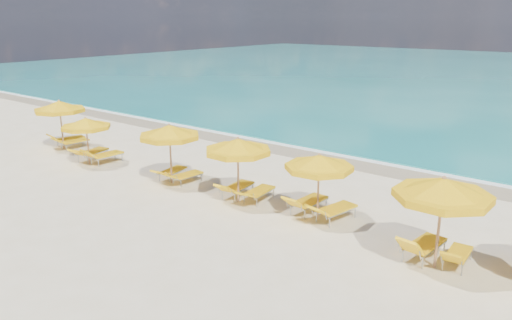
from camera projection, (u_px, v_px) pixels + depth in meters
The scene contains 22 objects.
ground_plane at pixel (230, 201), 17.77m from camera, with size 120.00×120.00×0.00m, color beige.
wet_sand_band at pixel (334, 157), 23.35m from camera, with size 120.00×2.60×0.01m, color tan.
foam_line at pixel (342, 154), 23.96m from camera, with size 120.00×1.20×0.03m, color white.
whitecap_near at pixel (327, 113), 34.17m from camera, with size 14.00×0.36×0.05m, color white.
umbrella_0 at pixel (59, 107), 24.31m from camera, with size 2.50×2.50×2.46m.
umbrella_1 at pixel (86, 124), 21.74m from camera, with size 2.72×2.72×2.15m.
umbrella_2 at pixel (169, 132), 19.21m from camera, with size 3.05×3.05×2.40m.
umbrella_3 at pixel (238, 147), 17.19m from camera, with size 3.03×3.03×2.37m.
umbrella_4 at pixel (319, 163), 15.71m from camera, with size 2.74×2.74×2.23m.
umbrella_5 at pixel (443, 190), 12.52m from camera, with size 3.23×3.23×2.53m.
lounger_0_left at pixel (70, 141), 25.48m from camera, with size 0.89×1.85×0.75m.
lounger_0_right at pixel (74, 144), 24.85m from camera, with size 0.67×1.80×0.72m.
lounger_1_left at pixel (92, 155), 22.83m from camera, with size 1.00×2.02×0.78m.
lounger_1_right at pixel (106, 158), 22.35m from camera, with size 0.68×1.88×0.84m.
lounger_2_left at pixel (172, 174), 20.19m from camera, with size 0.82×1.78×0.64m.
lounger_2_right at pixel (187, 178), 19.69m from camera, with size 0.66×1.71×0.60m.
lounger_3_left at pixel (237, 191), 18.21m from camera, with size 0.80×1.88×0.77m.
lounger_3_right at pixel (258, 195), 17.75m from camera, with size 0.77×1.88×0.65m.
lounger_4_left at pixel (308, 206), 16.72m from camera, with size 0.72×1.92×0.84m.
lounger_4_right at pixel (335, 214), 16.06m from camera, with size 0.98×2.00×0.79m.
lounger_5_left at pixel (423, 250), 13.54m from camera, with size 0.84×1.90×0.91m.
lounger_5_right at pixel (457, 259), 13.14m from camera, with size 0.63×1.60×0.74m.
Camera 1 is at (11.04, -12.51, 6.35)m, focal length 35.00 mm.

